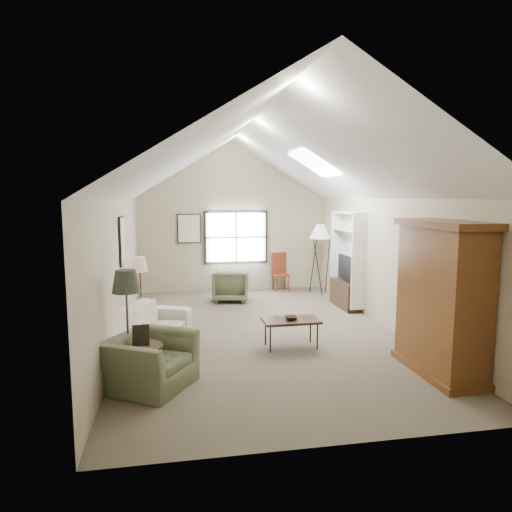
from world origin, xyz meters
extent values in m
cube|color=brown|center=(0.00, 0.00, 0.00)|extent=(5.00, 8.00, 0.01)
cube|color=tan|center=(0.00, 4.00, 1.25)|extent=(5.00, 0.01, 2.50)
cube|color=tan|center=(0.00, -4.00, 1.25)|extent=(5.00, 0.01, 2.50)
cube|color=tan|center=(-2.50, 0.00, 1.25)|extent=(0.01, 8.00, 2.50)
cube|color=tan|center=(2.50, 0.00, 1.25)|extent=(0.01, 8.00, 2.50)
cube|color=black|center=(0.10, 3.96, 1.45)|extent=(1.72, 0.08, 1.42)
cube|color=black|center=(-2.47, 0.30, 1.75)|extent=(0.68, 0.04, 0.88)
cube|color=black|center=(-1.15, 3.97, 1.70)|extent=(0.62, 0.04, 0.78)
cube|color=brown|center=(2.18, -2.40, 1.10)|extent=(0.60, 1.50, 2.20)
cube|color=white|center=(2.34, 1.60, 1.15)|extent=(0.32, 1.30, 2.10)
cube|color=#382316|center=(2.32, 1.60, 0.30)|extent=(0.34, 1.18, 0.60)
cube|color=black|center=(2.32, 1.60, 0.92)|extent=(0.05, 0.90, 0.55)
imported|color=beige|center=(-2.11, -0.54, 0.33)|extent=(1.73, 2.45, 0.67)
imported|color=#606949|center=(-1.90, -2.16, 0.35)|extent=(1.37, 1.42, 0.70)
imported|color=#616345|center=(-0.21, 2.71, 0.39)|extent=(0.99, 1.01, 0.78)
cube|color=#341F15|center=(0.36, -0.93, 0.24)|extent=(0.95, 0.53, 0.48)
imported|color=#3E2D19|center=(0.36, -0.93, 0.51)|extent=(0.23, 0.23, 0.06)
cylinder|color=#3C2A18|center=(-2.01, -2.14, 0.29)|extent=(0.75, 0.75, 0.57)
cube|color=brown|center=(1.29, 3.70, 0.51)|extent=(0.42, 0.42, 1.03)
camera|label=1|loc=(-1.56, -8.17, 2.54)|focal=32.00mm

